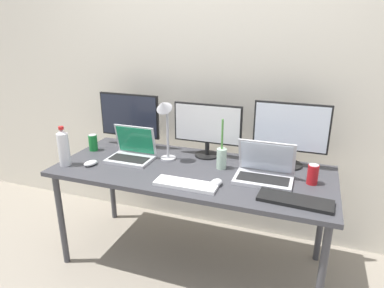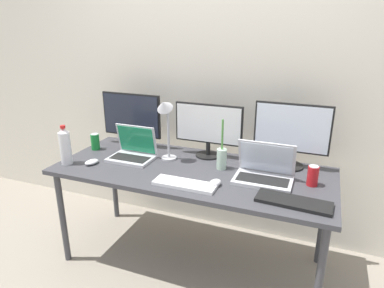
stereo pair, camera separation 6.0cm
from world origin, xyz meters
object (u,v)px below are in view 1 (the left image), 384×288
mouse_by_keyboard (216,183)px  desk_lamp (165,118)px  work_desk (192,177)px  keyboard_aux (295,200)px  laptop_silver (132,152)px  mouse_by_laptop (91,163)px  bamboo_vase (222,157)px  keyboard_main (186,184)px  monitor_left (129,118)px  soda_can_near_keyboard (93,143)px  monitor_right (290,132)px  water_bottle (64,147)px  laptop_secondary (265,171)px  soda_can_by_laptop (313,174)px  monitor_center (207,127)px

mouse_by_keyboard → desk_lamp: bearing=164.6°
work_desk → mouse_by_keyboard: size_ratio=19.13×
keyboard_aux → laptop_silver: bearing=171.2°
keyboard_aux → mouse_by_laptop: 1.37m
mouse_by_keyboard → bamboo_vase: size_ratio=0.28×
keyboard_main → work_desk: bearing=101.6°
monitor_left → soda_can_near_keyboard: monitor_left is taller
monitor_left → monitor_right: bearing=0.3°
monitor_left → water_bottle: size_ratio=1.79×
laptop_secondary → keyboard_main: laptop_secondary is taller
work_desk → keyboard_aux: (0.69, -0.23, 0.07)m
keyboard_aux → desk_lamp: size_ratio=0.87×
soda_can_by_laptop → bamboo_vase: bamboo_vase is taller
keyboard_aux → mouse_by_laptop: (-1.37, 0.06, 0.01)m
bamboo_vase → monitor_center: bearing=130.7°
monitor_left → monitor_center: 0.64m
soda_can_near_keyboard → soda_can_by_laptop: size_ratio=1.00×
laptop_secondary → soda_can_by_laptop: bearing=5.7°
bamboo_vase → desk_lamp: (-0.40, -0.01, 0.24)m
keyboard_main → soda_can_by_laptop: 0.77m
monitor_right → keyboard_aux: 0.57m
bamboo_vase → water_bottle: bearing=-163.3°
soda_can_by_laptop → monitor_left: bearing=170.4°
work_desk → bamboo_vase: bearing=24.2°
mouse_by_keyboard → soda_can_by_laptop: bearing=36.8°
work_desk → monitor_left: 0.74m
laptop_silver → monitor_left: bearing=121.4°
desk_lamp → mouse_by_laptop: bearing=-152.0°
work_desk → monitor_right: bearing=25.2°
keyboard_aux → bamboo_vase: size_ratio=1.17×
mouse_by_laptop → water_bottle: (-0.17, -0.05, 0.11)m
monitor_left → keyboard_main: bearing=-38.0°
monitor_center → laptop_secondary: bearing=-29.2°
monitor_center → mouse_by_keyboard: size_ratio=5.17×
monitor_center → keyboard_aux: 0.86m
mouse_by_keyboard → keyboard_aux: bearing=8.5°
work_desk → bamboo_vase: 0.24m
monitor_left → soda_can_by_laptop: (1.39, -0.23, -0.17)m
work_desk → mouse_by_laptop: (-0.68, -0.18, 0.07)m
mouse_by_keyboard → water_bottle: 1.08m
monitor_left → bamboo_vase: bearing=-13.6°
laptop_silver → bamboo_vase: size_ratio=0.91×
monitor_left → bamboo_vase: 0.84m
monitor_right → soda_can_by_laptop: (0.17, -0.24, -0.18)m
monitor_right → soda_can_near_keyboard: (-1.44, -0.20, -0.18)m
monitor_left → mouse_by_keyboard: (0.84, -0.46, -0.21)m
keyboard_aux → desk_lamp: (-0.91, 0.30, 0.31)m
laptop_secondary → bamboo_vase: size_ratio=1.03×
monitor_right → water_bottle: size_ratio=1.78×
work_desk → keyboard_aux: bearing=-18.7°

